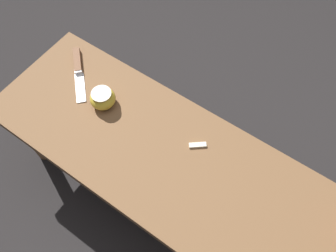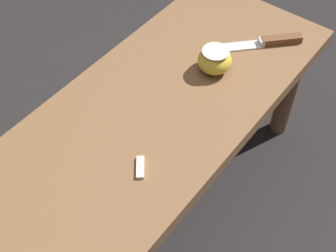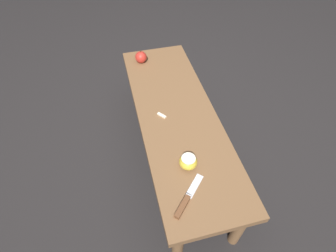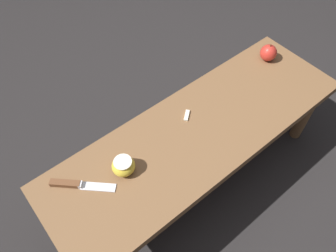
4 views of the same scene
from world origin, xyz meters
The scene contains 5 objects.
ground_plane centered at (0.00, 0.00, 0.00)m, with size 8.00×8.00×0.00m, color black.
wooden_bench centered at (0.00, 0.00, 0.35)m, with size 1.33×0.43×0.40m.
knife centered at (-0.51, 0.10, 0.41)m, with size 0.19×0.18×0.02m.
apple_cut centered at (-0.34, 0.04, 0.43)m, with size 0.09×0.09×0.06m.
apple_slice_near_knife centered at (0.01, 0.09, 0.41)m, with size 0.05×0.05×0.01m.
Camera 2 is at (0.41, 0.47, 1.22)m, focal length 50.00 mm.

